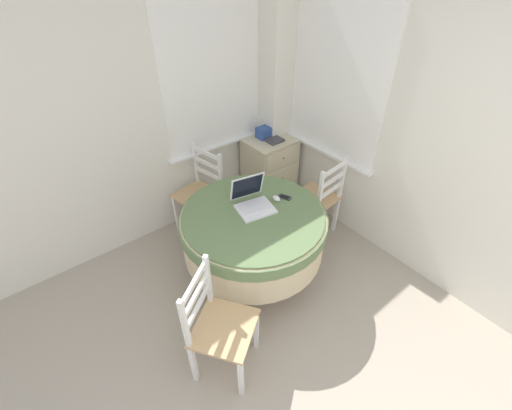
{
  "coord_description": "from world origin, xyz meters",
  "views": [
    {
      "loc": [
        -0.54,
        -0.09,
        2.53
      ],
      "look_at": [
        0.94,
        1.78,
        0.67
      ],
      "focal_mm": 24.0,
      "sensor_mm": 36.0,
      "label": 1
    }
  ],
  "objects_px": {
    "storage_box": "(265,132)",
    "laptop": "(252,201)",
    "cell_phone": "(285,197)",
    "dining_chair_near_right_window": "(318,199)",
    "corner_cabinet": "(270,168)",
    "dining_chair_near_back_window": "(201,193)",
    "dining_chair_camera_near": "(218,326)",
    "book_on_cabinet": "(272,139)",
    "computer_mouse": "(276,198)",
    "round_dining_table": "(253,230)"
  },
  "relations": [
    {
      "from": "storage_box",
      "to": "book_on_cabinet",
      "type": "xyz_separation_m",
      "value": [
        0.01,
        -0.1,
        -0.05
      ]
    },
    {
      "from": "computer_mouse",
      "to": "dining_chair_near_right_window",
      "type": "relative_size",
      "value": 0.09
    },
    {
      "from": "computer_mouse",
      "to": "book_on_cabinet",
      "type": "relative_size",
      "value": 0.35
    },
    {
      "from": "dining_chair_near_right_window",
      "to": "dining_chair_camera_near",
      "type": "xyz_separation_m",
      "value": [
        -1.59,
        -0.58,
        0.0
      ]
    },
    {
      "from": "laptop",
      "to": "corner_cabinet",
      "type": "height_order",
      "value": "laptop"
    },
    {
      "from": "computer_mouse",
      "to": "storage_box",
      "type": "distance_m",
      "value": 1.15
    },
    {
      "from": "round_dining_table",
      "to": "dining_chair_camera_near",
      "type": "xyz_separation_m",
      "value": [
        -0.71,
        -0.52,
        -0.12
      ]
    },
    {
      "from": "dining_chair_near_back_window",
      "to": "cell_phone",
      "type": "bearing_deg",
      "value": -68.51
    },
    {
      "from": "computer_mouse",
      "to": "cell_phone",
      "type": "distance_m",
      "value": 0.09
    },
    {
      "from": "dining_chair_near_right_window",
      "to": "laptop",
      "type": "bearing_deg",
      "value": 178.45
    },
    {
      "from": "computer_mouse",
      "to": "corner_cabinet",
      "type": "distance_m",
      "value": 1.16
    },
    {
      "from": "cell_phone",
      "to": "dining_chair_near_right_window",
      "type": "distance_m",
      "value": 0.61
    },
    {
      "from": "book_on_cabinet",
      "to": "dining_chair_camera_near",
      "type": "bearing_deg",
      "value": -140.03
    },
    {
      "from": "dining_chair_camera_near",
      "to": "book_on_cabinet",
      "type": "distance_m",
      "value": 2.17
    },
    {
      "from": "computer_mouse",
      "to": "dining_chair_near_back_window",
      "type": "xyz_separation_m",
      "value": [
        -0.26,
        0.87,
        -0.32
      ]
    },
    {
      "from": "cell_phone",
      "to": "corner_cabinet",
      "type": "distance_m",
      "value": 1.12
    },
    {
      "from": "cell_phone",
      "to": "corner_cabinet",
      "type": "bearing_deg",
      "value": 56.51
    },
    {
      "from": "dining_chair_near_back_window",
      "to": "dining_chair_near_right_window",
      "type": "distance_m",
      "value": 1.21
    },
    {
      "from": "computer_mouse",
      "to": "dining_chair_near_back_window",
      "type": "bearing_deg",
      "value": 106.88
    },
    {
      "from": "round_dining_table",
      "to": "laptop",
      "type": "relative_size",
      "value": 3.34
    },
    {
      "from": "dining_chair_near_back_window",
      "to": "corner_cabinet",
      "type": "relative_size",
      "value": 1.18
    },
    {
      "from": "dining_chair_near_back_window",
      "to": "round_dining_table",
      "type": "bearing_deg",
      "value": -90.34
    },
    {
      "from": "round_dining_table",
      "to": "laptop",
      "type": "bearing_deg",
      "value": 55.0
    },
    {
      "from": "dining_chair_camera_near",
      "to": "corner_cabinet",
      "type": "xyz_separation_m",
      "value": [
        1.65,
        1.41,
        -0.06
      ]
    },
    {
      "from": "laptop",
      "to": "dining_chair_near_back_window",
      "type": "height_order",
      "value": "laptop"
    },
    {
      "from": "storage_box",
      "to": "dining_chair_camera_near",
      "type": "bearing_deg",
      "value": -137.84
    },
    {
      "from": "dining_chair_near_right_window",
      "to": "corner_cabinet",
      "type": "xyz_separation_m",
      "value": [
        0.06,
        0.83,
        -0.06
      ]
    },
    {
      "from": "book_on_cabinet",
      "to": "cell_phone",
      "type": "bearing_deg",
      "value": -124.28
    },
    {
      "from": "cell_phone",
      "to": "storage_box",
      "type": "bearing_deg",
      "value": 59.14
    },
    {
      "from": "round_dining_table",
      "to": "laptop",
      "type": "xyz_separation_m",
      "value": [
        0.06,
        0.08,
        0.23
      ]
    },
    {
      "from": "storage_box",
      "to": "laptop",
      "type": "bearing_deg",
      "value": -134.7
    },
    {
      "from": "dining_chair_near_right_window",
      "to": "corner_cabinet",
      "type": "bearing_deg",
      "value": 85.89
    },
    {
      "from": "computer_mouse",
      "to": "corner_cabinet",
      "type": "height_order",
      "value": "computer_mouse"
    },
    {
      "from": "dining_chair_near_right_window",
      "to": "book_on_cabinet",
      "type": "xyz_separation_m",
      "value": [
        0.06,
        0.8,
        0.34
      ]
    },
    {
      "from": "cell_phone",
      "to": "storage_box",
      "type": "distance_m",
      "value": 1.11
    },
    {
      "from": "dining_chair_near_back_window",
      "to": "book_on_cabinet",
      "type": "relative_size",
      "value": 3.85
    },
    {
      "from": "corner_cabinet",
      "to": "book_on_cabinet",
      "type": "relative_size",
      "value": 3.26
    },
    {
      "from": "cell_phone",
      "to": "book_on_cabinet",
      "type": "xyz_separation_m",
      "value": [
        0.58,
        0.85,
        0.04
      ]
    },
    {
      "from": "dining_chair_near_right_window",
      "to": "dining_chair_camera_near",
      "type": "bearing_deg",
      "value": -159.93
    },
    {
      "from": "dining_chair_camera_near",
      "to": "book_on_cabinet",
      "type": "relative_size",
      "value": 3.85
    },
    {
      "from": "laptop",
      "to": "computer_mouse",
      "type": "bearing_deg",
      "value": -16.56
    },
    {
      "from": "corner_cabinet",
      "to": "storage_box",
      "type": "xyz_separation_m",
      "value": [
        -0.02,
        0.07,
        0.45
      ]
    },
    {
      "from": "dining_chair_near_back_window",
      "to": "dining_chair_camera_near",
      "type": "bearing_deg",
      "value": -116.85
    },
    {
      "from": "round_dining_table",
      "to": "computer_mouse",
      "type": "height_order",
      "value": "computer_mouse"
    },
    {
      "from": "laptop",
      "to": "storage_box",
      "type": "bearing_deg",
      "value": 45.3
    },
    {
      "from": "storage_box",
      "to": "book_on_cabinet",
      "type": "distance_m",
      "value": 0.11
    },
    {
      "from": "round_dining_table",
      "to": "dining_chair_camera_near",
      "type": "bearing_deg",
      "value": -143.7
    },
    {
      "from": "dining_chair_camera_near",
      "to": "storage_box",
      "type": "xyz_separation_m",
      "value": [
        1.63,
        1.48,
        0.39
      ]
    },
    {
      "from": "round_dining_table",
      "to": "dining_chair_near_right_window",
      "type": "height_order",
      "value": "dining_chair_near_right_window"
    },
    {
      "from": "storage_box",
      "to": "round_dining_table",
      "type": "bearing_deg",
      "value": -133.97
    }
  ]
}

